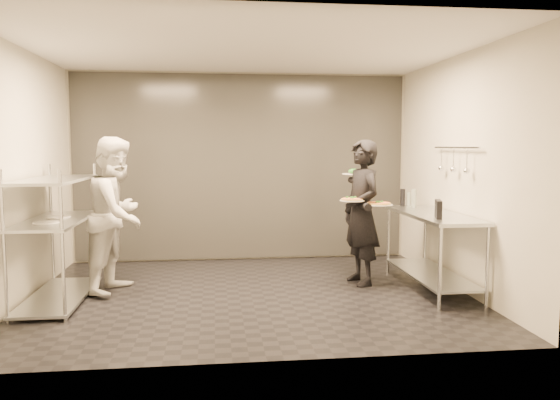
{
  "coord_description": "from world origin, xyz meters",
  "views": [
    {
      "loc": [
        -0.39,
        -6.2,
        1.72
      ],
      "look_at": [
        0.34,
        -0.01,
        1.1
      ],
      "focal_mm": 35.0,
      "sensor_mm": 36.0,
      "label": 1
    }
  ],
  "objects": [
    {
      "name": "bottle_clear",
      "position": [
        2.17,
        0.8,
        1.01
      ],
      "size": [
        0.06,
        0.06,
        0.18
      ],
      "primitive_type": "cylinder",
      "color": "gray",
      "rests_on": "prep_counter"
    },
    {
      "name": "pos_monitor",
      "position": [
        2.06,
        -0.44,
        1.02
      ],
      "size": [
        0.14,
        0.28,
        0.2
      ],
      "primitive_type": "cube",
      "rotation": [
        0.0,
        0.0,
        -0.3
      ],
      "color": "black",
      "rests_on": "prep_counter"
    },
    {
      "name": "pizza_plate_near",
      "position": [
        1.23,
        0.16,
        1.08
      ],
      "size": [
        0.3,
        0.3,
        0.05
      ],
      "color": "silver",
      "rests_on": "waiter"
    },
    {
      "name": "pass_rack",
      "position": [
        -2.15,
        -0.0,
        0.77
      ],
      "size": [
        0.6,
        1.6,
        1.5
      ],
      "color": "silver",
      "rests_on": "ground"
    },
    {
      "name": "bottle_green",
      "position": [
        2.17,
        0.6,
        1.04
      ],
      "size": [
        0.07,
        0.07,
        0.24
      ],
      "primitive_type": "cylinder",
      "color": "gray",
      "rests_on": "prep_counter"
    },
    {
      "name": "utensil_rail",
      "position": [
        2.43,
        -0.0,
        1.55
      ],
      "size": [
        0.07,
        1.2,
        0.31
      ],
      "color": "silver",
      "rests_on": "room_shell"
    },
    {
      "name": "waiter",
      "position": [
        1.4,
        0.34,
        0.9
      ],
      "size": [
        0.57,
        0.73,
        1.79
      ],
      "primitive_type": "imported",
      "rotation": [
        0.0,
        0.0,
        -1.34
      ],
      "color": "black",
      "rests_on": "ground"
    },
    {
      "name": "room_shell",
      "position": [
        0.0,
        1.18,
        1.4
      ],
      "size": [
        5.0,
        4.0,
        2.8
      ],
      "color": "black",
      "rests_on": "ground"
    },
    {
      "name": "prep_counter",
      "position": [
        2.18,
        0.0,
        0.63
      ],
      "size": [
        0.6,
        1.8,
        0.92
      ],
      "color": "silver",
      "rests_on": "ground"
    },
    {
      "name": "bottle_dark",
      "position": [
        2.09,
        0.8,
        1.03
      ],
      "size": [
        0.07,
        0.07,
        0.23
      ],
      "primitive_type": "cylinder",
      "color": "black",
      "rests_on": "prep_counter"
    },
    {
      "name": "chef",
      "position": [
        -1.55,
        0.36,
        0.91
      ],
      "size": [
        0.92,
        1.05,
        1.82
      ],
      "primitive_type": "imported",
      "rotation": [
        0.0,
        0.0,
        1.28
      ],
      "color": "silver",
      "rests_on": "ground"
    },
    {
      "name": "salad_plate",
      "position": [
        1.36,
        0.62,
        1.38
      ],
      "size": [
        0.29,
        0.29,
        0.07
      ],
      "color": "silver",
      "rests_on": "waiter"
    },
    {
      "name": "pizza_plate_far",
      "position": [
        1.56,
        0.12,
        1.03
      ],
      "size": [
        0.32,
        0.32,
        0.05
      ],
      "color": "silver",
      "rests_on": "waiter"
    }
  ]
}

